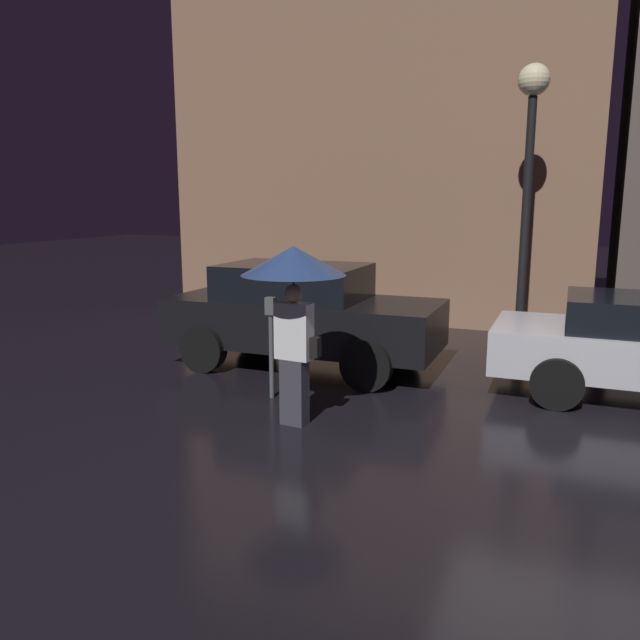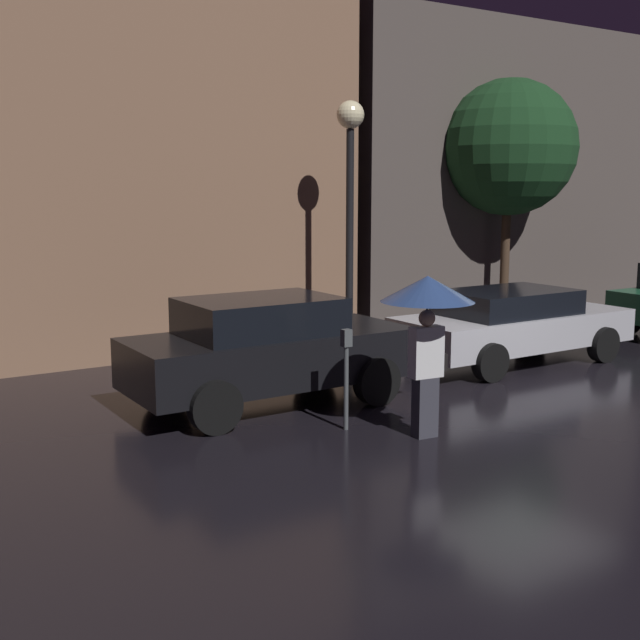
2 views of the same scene
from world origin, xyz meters
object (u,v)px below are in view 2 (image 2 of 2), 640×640
object	(u,v)px
parked_car_black	(268,349)
pedestrian_with_umbrella	(427,305)
parking_meter	(346,368)
street_lamp_near	(350,167)
parked_car_silver	(512,323)

from	to	relation	value
parked_car_black	pedestrian_with_umbrella	bearing A→B (deg)	-68.15
pedestrian_with_umbrella	parking_meter	size ratio (longest dim) A/B	1.54
parked_car_black	pedestrian_with_umbrella	xyz separation A→B (m)	(0.93, -2.33, 0.84)
parking_meter	parked_car_black	bearing A→B (deg)	99.56
pedestrian_with_umbrella	parking_meter	xyz separation A→B (m)	(-0.66, 0.76, -0.85)
parking_meter	street_lamp_near	bearing A→B (deg)	55.09
parking_meter	street_lamp_near	distance (m)	5.42
parked_car_black	parking_meter	size ratio (longest dim) A/B	3.12
parked_car_black	parked_car_silver	xyz separation A→B (m)	(4.99, 0.17, -0.11)
pedestrian_with_umbrella	parking_meter	bearing A→B (deg)	136.97
parked_car_silver	pedestrian_with_umbrella	bearing A→B (deg)	-148.58
pedestrian_with_umbrella	street_lamp_near	bearing A→B (deg)	72.17
parked_car_silver	street_lamp_near	size ratio (longest dim) A/B	0.96
parked_car_black	parked_car_silver	distance (m)	4.99
parking_meter	street_lamp_near	xyz separation A→B (m)	(2.71, 3.89, 2.63)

